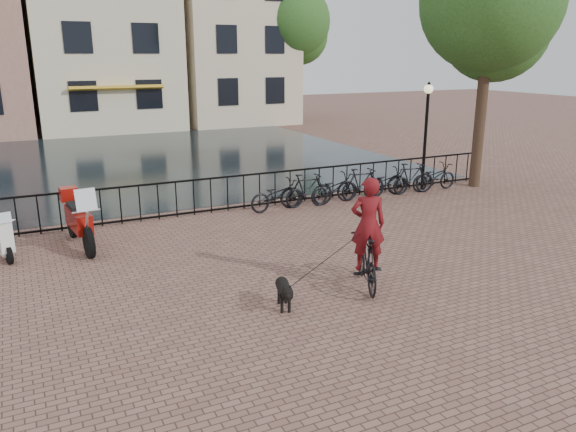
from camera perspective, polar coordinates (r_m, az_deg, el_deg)
name	(u,v)px	position (r m, az deg, el deg)	size (l,w,h in m)	color
ground	(369,333)	(9.40, 8.19, -11.67)	(100.00, 100.00, 0.00)	brown
canal_water	(143,160)	(24.98, -14.56, 5.55)	(20.00, 20.00, 0.00)	black
railing	(211,196)	(16.04, -7.83, 2.07)	(20.00, 0.05, 1.02)	black
canal_house_mid	(99,28)	(37.23, -18.66, 17.69)	(8.00, 9.50, 11.80)	beige
canal_house_right	(225,18)	(39.21, -6.45, 19.37)	(7.00, 9.00, 13.30)	#C8B495
tree_near_right	(491,1)	(19.94, 19.95, 19.87)	(4.48, 4.48, 8.24)	black
tree_far_right	(293,22)	(37.81, 0.49, 19.13)	(4.76, 4.76, 8.76)	black
lamp_post	(427,118)	(18.85, 13.90, 9.63)	(0.30, 0.30, 3.45)	black
cyclist	(367,239)	(10.80, 8.07, -2.35)	(1.19, 1.92, 2.54)	black
dog	(284,293)	(10.02, -0.41, -7.81)	(0.52, 0.90, 0.58)	black
motorcycle	(78,213)	(13.85, -20.56, 0.25)	(0.78, 2.32, 1.63)	#9C120B
scooter	(0,232)	(13.86, -27.20, -1.48)	(0.66, 1.33, 1.19)	white
parked_bike_0	(277,195)	(16.15, -1.08, 2.12)	(0.60, 1.72, 0.90)	black
parked_bike_1	(307,190)	(16.55, 1.91, 2.63)	(0.47, 1.66, 1.00)	black
parked_bike_2	(334,189)	(17.01, 4.74, 2.79)	(0.60, 1.72, 0.90)	black
parked_bike_3	(361,184)	(17.49, 7.43, 3.24)	(0.47, 1.66, 1.00)	black
parked_bike_4	(386,183)	(18.03, 9.96, 3.36)	(0.60, 1.72, 0.90)	black
parked_bike_5	(411,178)	(18.59, 12.36, 3.76)	(0.47, 1.66, 1.00)	black
parked_bike_6	(434,177)	(19.19, 14.59, 3.85)	(0.60, 1.72, 0.90)	black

